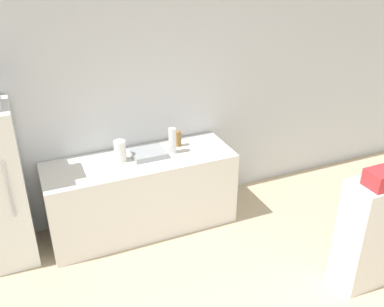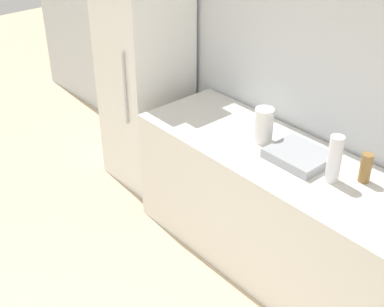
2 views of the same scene
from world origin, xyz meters
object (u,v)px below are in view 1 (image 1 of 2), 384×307
Objects in this scene: bottle_short at (178,139)px; bottle_tall at (172,141)px; basket at (381,179)px; paper_towel_roll at (120,151)px.

bottle_tall is at bearing -132.52° from bottle_short.
basket reaches higher than paper_towel_roll.
bottle_tall is 1.62× the size of bottle_short.
bottle_short is at bearing 7.80° from paper_towel_roll.
bottle_short is at bearing 120.68° from basket.
bottle_tall is 1.17× the size of basket.
bottle_tall is 2.14m from basket.
basket is at bearing -54.54° from bottle_tall.
paper_towel_roll is at bearing 135.58° from basket.
paper_towel_roll reaches higher than bottle_short.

